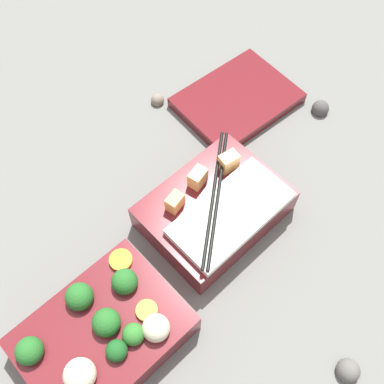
% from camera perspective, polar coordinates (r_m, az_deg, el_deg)
% --- Properties ---
extents(ground_plane, '(3.00, 3.00, 0.00)m').
position_cam_1_polar(ground_plane, '(0.66, -4.17, -11.44)').
color(ground_plane, slate).
extents(bento_tray_vegetable, '(0.20, 0.15, 0.08)m').
position_cam_1_polar(bento_tray_vegetable, '(0.62, -11.18, -17.18)').
color(bento_tray_vegetable, maroon).
rests_on(bento_tray_vegetable, ground_plane).
extents(bento_tray_rice, '(0.20, 0.15, 0.08)m').
position_cam_1_polar(bento_tray_rice, '(0.67, 3.04, -2.13)').
color(bento_tray_rice, maroon).
rests_on(bento_tray_rice, ground_plane).
extents(bento_lid, '(0.21, 0.16, 0.02)m').
position_cam_1_polar(bento_lid, '(0.83, 5.74, 11.54)').
color(bento_lid, maroon).
rests_on(bento_lid, ground_plane).
extents(pebble_0, '(0.03, 0.03, 0.03)m').
position_cam_1_polar(pebble_0, '(0.65, 19.21, -20.62)').
color(pebble_0, '#595651').
rests_on(pebble_0, ground_plane).
extents(pebble_1, '(0.03, 0.03, 0.03)m').
position_cam_1_polar(pebble_1, '(0.84, 15.98, 10.15)').
color(pebble_1, '#474442').
rests_on(pebble_1, ground_plane).
extents(pebble_2, '(0.02, 0.02, 0.02)m').
position_cam_1_polar(pebble_2, '(0.83, -4.40, 11.55)').
color(pebble_2, '#7A6B5B').
rests_on(pebble_2, ground_plane).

